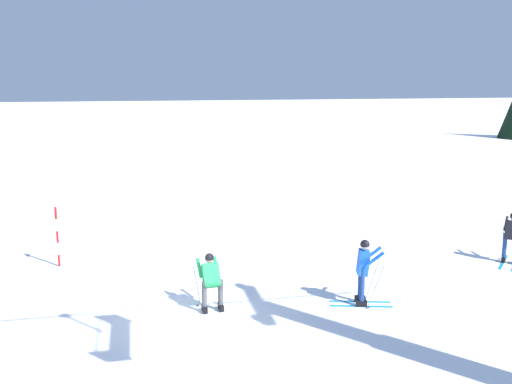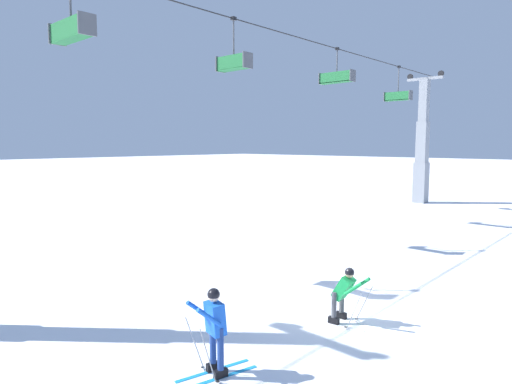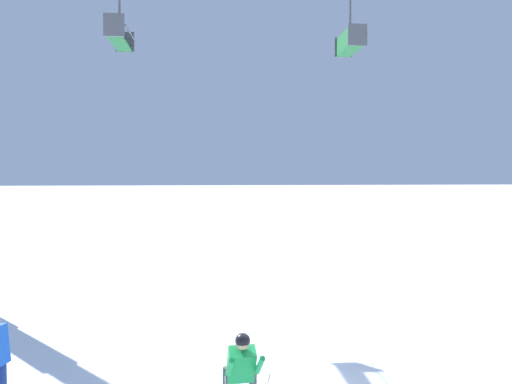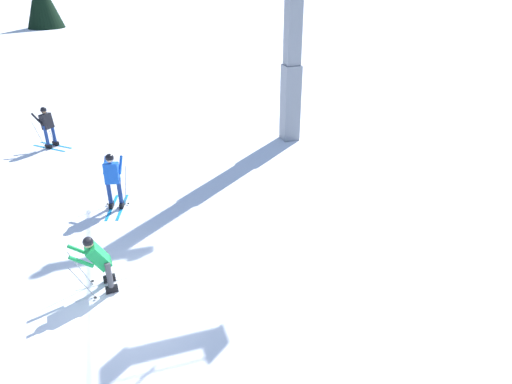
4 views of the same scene
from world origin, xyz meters
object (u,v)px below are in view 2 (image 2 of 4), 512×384
Objects in this scene: skier_carving_main at (344,291)px; chairlift_seat_middle at (336,77)px; lift_tower_far at (422,150)px; chairlift_seat_second at (233,62)px; skier_distant_uphill at (215,324)px; chairlift_seat_fourth at (397,96)px; chairlift_seat_nearest at (69,29)px.

chairlift_seat_middle reaches higher than skier_carving_main.
lift_tower_far is 20.67m from chairlift_seat_second.
chairlift_seat_second is at bearing 43.27° from skier_distant_uphill.
chairlift_seat_fourth is at bearing 17.28° from skier_distant_uphill.
chairlift_seat_second reaches higher than skier_carving_main.
skier_carving_main is 0.93× the size of skier_distant_uphill.
chairlift_seat_fourth is at bearing 180.00° from lift_tower_far.
skier_distant_uphill is (-15.72, -7.29, -7.12)m from chairlift_seat_middle.
skier_distant_uphill is (-7.75, -7.29, -6.91)m from chairlift_seat_second.
chairlift_seat_fourth is at bearing 0.00° from chairlift_seat_second.
chairlift_seat_middle is (11.77, 7.81, 7.32)m from skier_carving_main.
chairlift_seat_fourth is (19.50, 7.81, 6.95)m from skier_carving_main.
chairlift_seat_nearest reaches higher than skier_distant_uphill.
lift_tower_far reaches higher than chairlift_seat_second.
chairlift_seat_nearest and chairlift_seat_fourth have the same top height.
chairlift_seat_middle is 7.74m from chairlift_seat_fourth.
chairlift_seat_fourth is (7.73, 0.00, -0.37)m from chairlift_seat_middle.
skier_carving_main is at bearing -162.03° from lift_tower_far.
skier_carving_main is 0.78× the size of chairlift_seat_second.
chairlift_seat_second and chairlift_seat_fourth have the same top height.
chairlift_seat_second is at bearing 64.08° from skier_carving_main.
chairlift_seat_fourth is (-4.59, 0.00, 3.75)m from lift_tower_far.
skier_carving_main is 3.99m from skier_distant_uphill.
skier_carving_main is at bearing -7.45° from skier_distant_uphill.
chairlift_seat_second reaches higher than skier_distant_uphill.
chairlift_seat_fourth is 1.29× the size of skier_distant_uphill.
lift_tower_far is 29.13m from skier_distant_uphill.
chairlift_seat_middle is (-12.32, -0.00, 4.13)m from lift_tower_far.
lift_tower_far is at bearing -0.00° from chairlift_seat_nearest.
chairlift_seat_nearest is 0.90× the size of chairlift_seat_fourth.
skier_distant_uphill is at bearing -155.11° from chairlift_seat_middle.
chairlift_seat_second is 1.20× the size of skier_distant_uphill.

